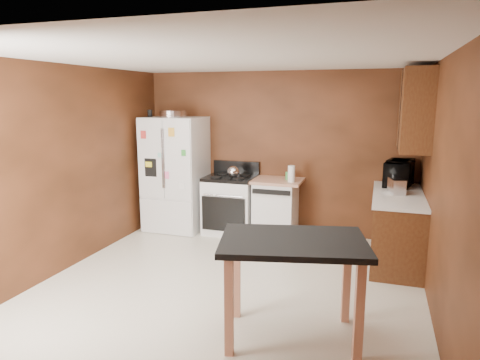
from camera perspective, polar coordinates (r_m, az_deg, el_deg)
The scene contains 18 objects.
floor at distance 4.95m, azimuth -1.65°, elevation -14.19°, with size 4.50×4.50×0.00m, color silver.
ceiling at distance 4.50m, azimuth -1.83°, elevation 16.02°, with size 4.50×4.50×0.00m, color white.
wall_back at distance 6.69m, azimuth 4.82°, elevation 3.60°, with size 4.20×4.20×0.00m, color brown.
wall_front at distance 2.63m, azimuth -18.82°, elevation -8.61°, with size 4.20×4.20×0.00m, color brown.
wall_left at distance 5.62m, azimuth -22.31°, elevation 1.41°, with size 4.50×4.50×0.00m, color brown.
wall_right at distance 4.34m, azimuth 25.38°, elevation -1.46°, with size 4.50×4.50×0.00m, color brown.
roasting_pan at distance 6.80m, azimuth -8.92°, elevation 8.71°, with size 0.41×0.41×0.10m, color silver.
pen_cup at distance 6.96m, azimuth -11.92°, elevation 8.70°, with size 0.08×0.08×0.11m, color black.
kettle at distance 6.49m, azimuth -0.92°, elevation 1.09°, with size 0.18×0.18×0.18m, color silver.
paper_towel at distance 6.26m, azimuth 6.86°, elevation 0.82°, with size 0.10×0.10×0.24m, color white.
green_canister at distance 6.45m, azimuth 6.52°, elevation 0.56°, with size 0.10×0.10×0.11m, color green.
toaster at distance 5.77m, azimuth 20.16°, elevation -0.79°, with size 0.16×0.26×0.19m, color silver.
microwave at distance 6.29m, azimuth 20.43°, elevation 0.73°, with size 0.58×0.39×0.32m, color black.
refrigerator at distance 6.92m, azimuth -8.58°, elevation 0.82°, with size 0.90×0.80×1.80m.
gas_range at distance 6.71m, azimuth -1.26°, elevation -3.19°, with size 0.76×0.68×1.10m.
dishwasher at distance 6.54m, azimuth 4.78°, elevation -3.69°, with size 0.78×0.63×0.89m.
right_cabinets at distance 5.83m, azimuth 20.81°, elevation -1.61°, with size 0.63×1.58×2.45m.
island at distance 3.77m, azimuth 7.07°, elevation -9.85°, with size 1.39×1.09×0.91m.
Camera 1 is at (1.52, -4.21, 2.10)m, focal length 32.00 mm.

